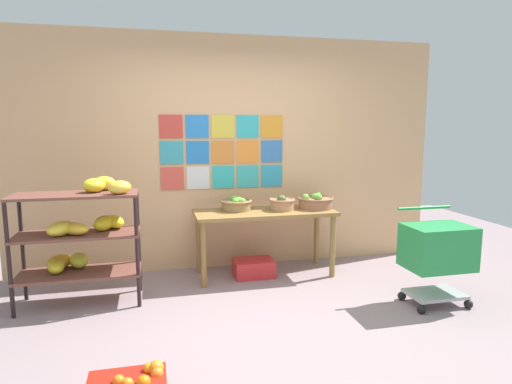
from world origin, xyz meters
name	(u,v)px	position (x,y,z in m)	size (l,w,h in m)	color
ground	(272,331)	(0.00, 0.00, 0.00)	(9.51, 9.51, 0.00)	gray
back_wall_with_art	(231,154)	(0.00, 1.79, 1.33)	(4.99, 0.07, 2.66)	#DDA977
banana_shelf_unit	(82,231)	(-1.55, 0.99, 0.68)	(1.09, 0.54, 1.18)	black
display_table	(265,219)	(0.28, 1.35, 0.63)	(1.53, 0.61, 0.73)	olive
fruit_basket_centre	(282,203)	(0.48, 1.34, 0.81)	(0.29, 0.29, 0.17)	#AE7E58
fruit_basket_back_right	(236,204)	(-0.01, 1.45, 0.80)	(0.35, 0.35, 0.16)	#94734A
fruit_basket_right	(316,202)	(0.88, 1.36, 0.80)	(0.40, 0.40, 0.17)	#96684B
produce_crate_under_table	(254,268)	(0.15, 1.32, 0.09)	(0.43, 0.31, 0.19)	red
shopping_cart	(437,250)	(1.62, 0.18, 0.52)	(0.58, 0.46, 0.89)	black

